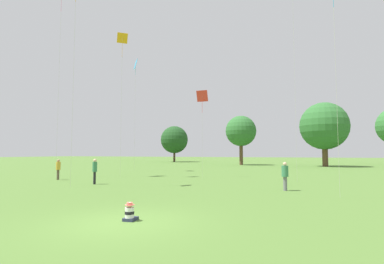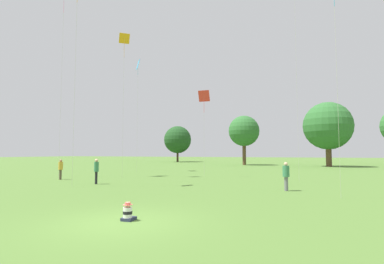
{
  "view_description": "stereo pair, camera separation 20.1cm",
  "coord_description": "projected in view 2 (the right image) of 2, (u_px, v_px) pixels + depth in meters",
  "views": [
    {
      "loc": [
        5.61,
        -8.05,
        2.2
      ],
      "look_at": [
        0.01,
        5.79,
        3.25
      ],
      "focal_mm": 28.0,
      "sensor_mm": 36.0,
      "label": 1
    },
    {
      "loc": [
        5.8,
        -7.97,
        2.2
      ],
      "look_at": [
        0.01,
        5.79,
        3.25
      ],
      "focal_mm": 28.0,
      "sensor_mm": 36.0,
      "label": 2
    }
  ],
  "objects": [
    {
      "name": "ground_plane",
      "position": [
        120.0,
        223.0,
        9.42
      ],
      "size": [
        300.0,
        300.0,
        0.0
      ],
      "primitive_type": "plane",
      "color": "#4C702D"
    },
    {
      "name": "seated_toddler",
      "position": [
        128.0,
        213.0,
        9.75
      ],
      "size": [
        0.4,
        0.49,
        0.6
      ],
      "rotation": [
        0.0,
        0.0,
        0.08
      ],
      "color": "#282D47",
      "rests_on": "ground"
    },
    {
      "name": "person_standing_1",
      "position": [
        286.0,
        174.0,
        17.46
      ],
      "size": [
        0.45,
        0.45,
        1.66
      ],
      "rotation": [
        0.0,
        0.0,
        1.4
      ],
      "color": "slate",
      "rests_on": "ground"
    },
    {
      "name": "person_standing_3",
      "position": [
        96.0,
        169.0,
        21.23
      ],
      "size": [
        0.42,
        0.42,
        1.78
      ],
      "rotation": [
        0.0,
        0.0,
        5.85
      ],
      "color": "black",
      "rests_on": "ground"
    },
    {
      "name": "person_standing_4",
      "position": [
        61.0,
        168.0,
        24.77
      ],
      "size": [
        0.51,
        0.51,
        1.67
      ],
      "rotation": [
        0.0,
        0.0,
        2.43
      ],
      "color": "brown",
      "rests_on": "ground"
    },
    {
      "name": "kite_1",
      "position": [
        138.0,
        67.0,
        36.8
      ],
      "size": [
        1.05,
        1.11,
        13.66
      ],
      "rotation": [
        0.0,
        0.0,
        4.67
      ],
      "color": "#339EDB",
      "rests_on": "ground"
    },
    {
      "name": "kite_3",
      "position": [
        204.0,
        98.0,
        27.74
      ],
      "size": [
        1.07,
        0.44,
        7.98
      ],
      "rotation": [
        0.0,
        0.0,
        2.41
      ],
      "color": "red",
      "rests_on": "ground"
    },
    {
      "name": "kite_6",
      "position": [
        124.0,
        44.0,
        27.75
      ],
      "size": [
        1.09,
        1.06,
        13.22
      ],
      "rotation": [
        0.0,
        0.0,
        3.09
      ],
      "color": "orange",
      "rests_on": "ground"
    },
    {
      "name": "distant_tree_0",
      "position": [
        328.0,
        126.0,
        48.81
      ],
      "size": [
        7.77,
        7.77,
        10.52
      ],
      "color": "brown",
      "rests_on": "ground"
    },
    {
      "name": "distant_tree_1",
      "position": [
        178.0,
        140.0,
        74.56
      ],
      "size": [
        6.77,
        6.77,
        8.91
      ],
      "color": "#473323",
      "rests_on": "ground"
    },
    {
      "name": "distant_tree_3",
      "position": [
        244.0,
        131.0,
        55.4
      ],
      "size": [
        5.66,
        5.66,
        9.12
      ],
      "color": "brown",
      "rests_on": "ground"
    }
  ]
}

